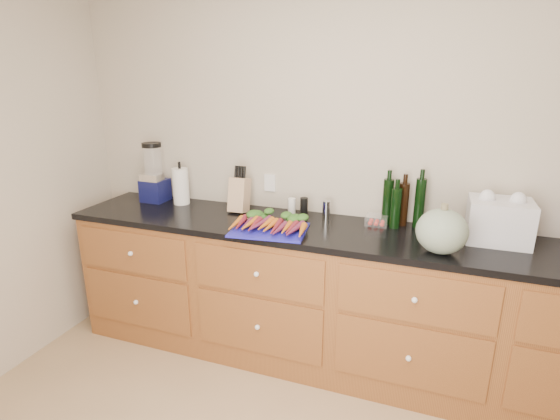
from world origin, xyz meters
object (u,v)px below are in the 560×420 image
at_px(paper_towel, 181,186).
at_px(cutting_board, 269,230).
at_px(blender_appliance, 154,176).
at_px(carrots, 271,223).
at_px(knife_block, 239,195).
at_px(tomato_box, 377,220).
at_px(squash, 442,231).

bearing_deg(paper_towel, cutting_board, -21.48).
relative_size(blender_appliance, paper_towel, 1.66).
xyz_separation_m(carrots, knife_block, (-0.34, 0.26, 0.08)).
distance_m(cutting_board, paper_towel, 0.88).
height_order(carrots, blender_appliance, blender_appliance).
relative_size(blender_appliance, knife_block, 1.86).
height_order(carrots, tomato_box, carrots).
height_order(knife_block, tomato_box, knife_block).
bearing_deg(cutting_board, paper_towel, 158.52).
bearing_deg(paper_towel, blender_appliance, -179.39).
bearing_deg(cutting_board, squash, 0.04).
height_order(cutting_board, squash, squash).
height_order(cutting_board, carrots, carrots).
bearing_deg(blender_appliance, tomato_box, 0.43).
bearing_deg(paper_towel, squash, -10.11).
bearing_deg(blender_appliance, carrots, -15.19).
bearing_deg(blender_appliance, cutting_board, -17.05).
relative_size(carrots, blender_appliance, 1.08).
distance_m(paper_towel, tomato_box, 1.41).
xyz_separation_m(paper_towel, tomato_box, (1.41, 0.01, -0.10)).
bearing_deg(knife_block, squash, -12.84).
bearing_deg(knife_block, cutting_board, -41.70).
distance_m(carrots, squash, 0.98).
relative_size(knife_block, tomato_box, 1.71).
xyz_separation_m(cutting_board, tomato_box, (0.60, 0.33, 0.03)).
bearing_deg(knife_block, blender_appliance, 178.55).
height_order(blender_appliance, tomato_box, blender_appliance).
distance_m(knife_block, tomato_box, 0.94).
relative_size(paper_towel, knife_block, 1.12).
xyz_separation_m(cutting_board, blender_appliance, (-1.04, 0.32, 0.18)).
bearing_deg(paper_towel, tomato_box, 0.41).
bearing_deg(carrots, cutting_board, -90.00).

